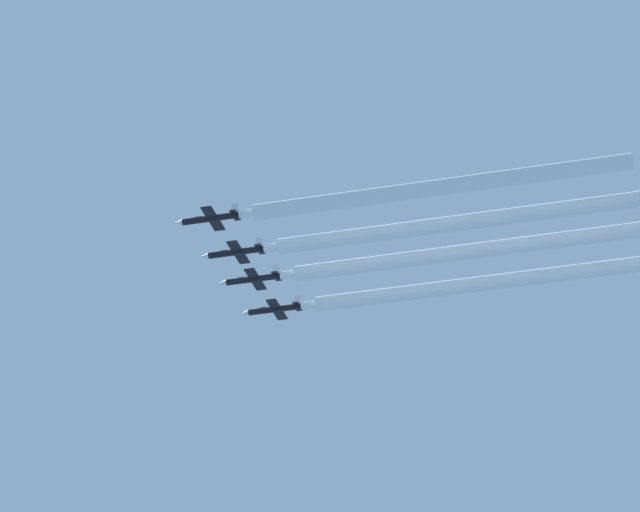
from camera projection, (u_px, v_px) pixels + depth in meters
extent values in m
cylinder|color=black|center=(210.00, 219.00, 328.21)|extent=(1.07, 9.27, 1.07)
cone|color=silver|center=(178.00, 223.00, 329.44)|extent=(1.02, 1.56, 1.02)
ellipsoid|color=#332D14|center=(198.00, 218.00, 328.90)|extent=(0.59, 2.15, 0.48)
cube|color=black|center=(213.00, 219.00, 328.07)|extent=(7.81, 1.85, 0.12)
cube|color=black|center=(235.00, 215.00, 327.27)|extent=(3.32, 1.07, 0.12)
cube|color=silver|center=(235.00, 208.00, 327.95)|extent=(0.10, 1.27, 1.66)
cylinder|color=black|center=(239.00, 215.00, 327.12)|extent=(0.81, 0.59, 0.81)
cylinder|color=black|center=(236.00, 252.00, 337.67)|extent=(1.07, 9.27, 1.07)
cone|color=silver|center=(204.00, 256.00, 338.89)|extent=(1.02, 1.56, 1.02)
ellipsoid|color=#332D14|center=(224.00, 251.00, 338.35)|extent=(0.59, 2.15, 0.48)
cube|color=black|center=(238.00, 252.00, 337.52)|extent=(7.81, 1.85, 0.12)
cube|color=black|center=(260.00, 249.00, 336.72)|extent=(3.32, 1.07, 0.12)
cube|color=silver|center=(260.00, 242.00, 337.40)|extent=(0.10, 1.27, 1.66)
cylinder|color=black|center=(264.00, 249.00, 336.57)|extent=(0.81, 0.59, 0.81)
cylinder|color=black|center=(253.00, 279.00, 346.87)|extent=(1.07, 9.27, 1.07)
cone|color=silver|center=(222.00, 283.00, 348.09)|extent=(1.02, 1.56, 1.02)
ellipsoid|color=#332D14|center=(241.00, 278.00, 347.55)|extent=(0.59, 2.15, 0.48)
cube|color=black|center=(255.00, 279.00, 346.72)|extent=(7.81, 1.85, 0.12)
cube|color=black|center=(277.00, 276.00, 345.92)|extent=(3.32, 1.07, 0.12)
cube|color=silver|center=(276.00, 269.00, 346.60)|extent=(0.10, 1.27, 1.66)
cylinder|color=black|center=(280.00, 276.00, 345.77)|extent=(0.81, 0.59, 0.81)
cylinder|color=black|center=(274.00, 309.00, 356.66)|extent=(1.07, 9.27, 1.07)
cone|color=silver|center=(245.00, 313.00, 357.88)|extent=(1.02, 1.56, 1.02)
ellipsoid|color=#332D14|center=(263.00, 309.00, 357.34)|extent=(0.59, 2.15, 0.48)
cube|color=black|center=(277.00, 310.00, 356.51)|extent=(7.81, 1.85, 0.12)
cube|color=black|center=(297.00, 307.00, 355.71)|extent=(3.32, 1.07, 0.12)
cube|color=silver|center=(297.00, 300.00, 356.39)|extent=(0.10, 1.27, 1.66)
cylinder|color=black|center=(301.00, 306.00, 355.56)|extent=(0.81, 0.59, 0.81)
cylinder|color=white|center=(400.00, 193.00, 321.16)|extent=(1.37, 52.74, 1.37)
cylinder|color=white|center=(439.00, 187.00, 319.74)|extent=(2.60, 60.65, 2.60)
cylinder|color=white|center=(428.00, 227.00, 330.33)|extent=(1.37, 55.21, 1.37)
cylinder|color=white|center=(468.00, 222.00, 328.84)|extent=(2.60, 63.49, 2.60)
cylinder|color=white|center=(446.00, 254.00, 339.31)|extent=(1.37, 57.21, 1.37)
cylinder|color=white|center=(487.00, 249.00, 337.76)|extent=(2.60, 65.79, 2.60)
cylinder|color=white|center=(469.00, 285.00, 348.86)|extent=(1.37, 59.37, 1.37)
cylinder|color=white|center=(510.00, 280.00, 347.25)|extent=(2.60, 68.28, 2.60)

